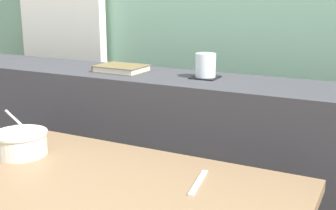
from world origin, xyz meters
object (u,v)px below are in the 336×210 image
at_px(juice_glass, 205,66).
at_px(soup_bowl, 21,143).
at_px(fork_utensil, 198,183).
at_px(coaster_square, 205,77).
at_px(closed_book, 121,68).

height_order(juice_glass, soup_bowl, juice_glass).
height_order(soup_bowl, fork_utensil, soup_bowl).
bearing_deg(coaster_square, juice_glass, 90.00).
relative_size(closed_book, soup_bowl, 1.17).
relative_size(juice_glass, soup_bowl, 0.52).
bearing_deg(closed_book, soup_bowl, -94.29).
bearing_deg(soup_bowl, closed_book, 85.71).
height_order(closed_book, soup_bowl, closed_book).
bearing_deg(closed_book, juice_glass, 4.02).
distance_m(juice_glass, soup_bowl, 0.73).
distance_m(coaster_square, juice_glass, 0.04).
xyz_separation_m(closed_book, fork_utensil, (0.57, -0.49, -0.20)).
bearing_deg(closed_book, coaster_square, 4.02).
distance_m(closed_book, fork_utensil, 0.78).
height_order(coaster_square, juice_glass, juice_glass).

